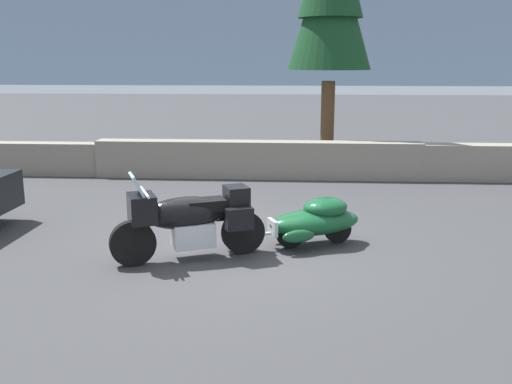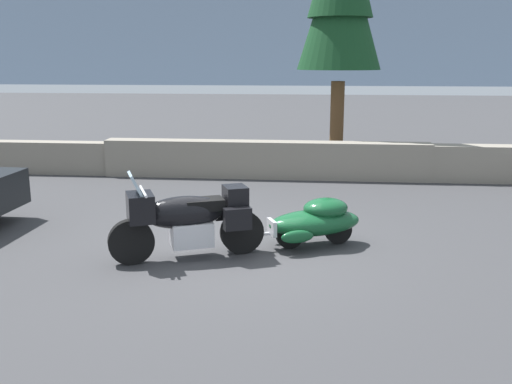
{
  "view_description": "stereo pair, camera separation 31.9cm",
  "coord_description": "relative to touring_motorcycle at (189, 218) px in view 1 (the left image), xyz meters",
  "views": [
    {
      "loc": [
        0.86,
        -8.67,
        2.9
      ],
      "look_at": [
        0.29,
        0.31,
        0.85
      ],
      "focal_mm": 41.32,
      "sensor_mm": 36.0,
      "label": 1
    },
    {
      "loc": [
        1.18,
        -8.65,
        2.9
      ],
      "look_at": [
        0.29,
        0.31,
        0.85
      ],
      "focal_mm": 41.32,
      "sensor_mm": 36.0,
      "label": 2
    }
  ],
  "objects": [
    {
      "name": "touring_motorcycle",
      "position": [
        0.0,
        0.0,
        0.0
      ],
      "size": [
        2.18,
        1.26,
        1.33
      ],
      "color": "black",
      "rests_on": "ground"
    },
    {
      "name": "distant_ridgeline",
      "position": [
        0.64,
        96.13,
        7.38
      ],
      "size": [
        240.0,
        80.0,
        16.0
      ],
      "primitive_type": "cube",
      "color": "#7F93AD",
      "rests_on": "ground"
    },
    {
      "name": "car_shaped_trailer",
      "position": [
        1.87,
        0.79,
        -0.21
      ],
      "size": [
        2.17,
        1.23,
        0.76
      ],
      "color": "black",
      "rests_on": "ground"
    },
    {
      "name": "stone_guard_wall",
      "position": [
        1.25,
        6.15,
        -0.19
      ],
      "size": [
        24.0,
        0.57,
        0.91
      ],
      "color": "gray",
      "rests_on": "ground"
    },
    {
      "name": "ground_plane",
      "position": [
        0.64,
        0.48,
        -0.62
      ],
      "size": [
        80.0,
        80.0,
        0.0
      ],
      "primitive_type": "plane",
      "color": "#38383A"
    }
  ]
}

